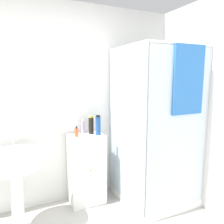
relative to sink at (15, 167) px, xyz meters
name	(u,v)px	position (x,y,z in m)	size (l,w,h in m)	color
wall_back	(49,106)	(0.43, 0.40, 0.56)	(6.40, 0.06, 2.50)	white
shower_enclosure	(154,160)	(1.61, -0.16, -0.13)	(0.88, 0.91, 1.96)	white
vanity_cabinet	(86,169)	(0.82, 0.20, -0.25)	(0.44, 0.35, 0.89)	white
sink	(15,167)	(0.00, 0.00, 0.00)	(0.56, 0.56, 0.98)	white
soap_dispenser	(76,132)	(0.70, 0.17, 0.25)	(0.05, 0.05, 0.13)	#E5562D
shampoo_bottle_tall_black	(91,125)	(0.91, 0.22, 0.31)	(0.06, 0.06, 0.23)	black
shampoo_bottle_blue	(98,125)	(0.96, 0.13, 0.32)	(0.06, 0.06, 0.25)	#1E4C93
lotion_bottle_white	(83,127)	(0.81, 0.28, 0.28)	(0.04, 0.04, 0.18)	#B299C6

